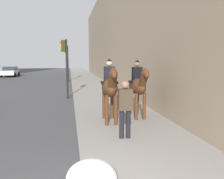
# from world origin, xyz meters

# --- Properties ---
(mounted_horse_near) EXTENTS (2.15, 0.64, 2.35)m
(mounted_horse_near) POSITION_xyz_m (4.39, -1.24, 1.44)
(mounted_horse_near) COLOR #4C2B16
(mounted_horse_near) RESTS_ON sidewalk_slab
(mounted_horse_far) EXTENTS (2.15, 0.61, 2.31)m
(mounted_horse_far) POSITION_xyz_m (4.87, -2.46, 1.40)
(mounted_horse_far) COLOR #4C2B16
(mounted_horse_far) RESTS_ON sidewalk_slab
(pedestrian_greeting) EXTENTS (0.27, 0.41, 1.70)m
(pedestrian_greeting) POSITION_xyz_m (2.71, -1.37, 1.10)
(pedestrian_greeting) COLOR black
(pedestrian_greeting) RESTS_ON sidewalk_slab
(car_mid_lane) EXTENTS (3.94, 2.08, 1.44)m
(car_mid_lane) POSITION_xyz_m (29.70, 8.53, 0.75)
(car_mid_lane) COLOR silver
(car_mid_lane) RESTS_ON ground
(traffic_light_near_curb) EXTENTS (0.20, 0.44, 3.65)m
(traffic_light_near_curb) POSITION_xyz_m (10.32, 0.43, 2.46)
(traffic_light_near_curb) COLOR black
(traffic_light_near_curb) RESTS_ON ground
(traffic_light_far_curb) EXTENTS (0.20, 0.44, 3.91)m
(traffic_light_far_curb) POSITION_xyz_m (20.70, 0.40, 2.62)
(traffic_light_far_curb) COLOR black
(traffic_light_far_curb) RESTS_ON ground
(snow_pile_near) EXTENTS (1.20, 0.92, 0.41)m
(snow_pile_near) POSITION_xyz_m (0.42, -0.15, 0.33)
(snow_pile_near) COLOR white
(snow_pile_near) RESTS_ON sidewalk_slab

